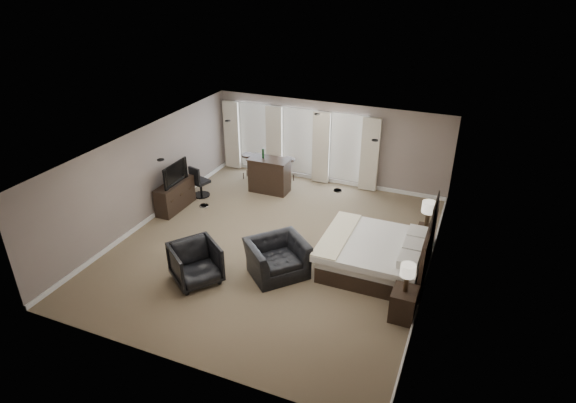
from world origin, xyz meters
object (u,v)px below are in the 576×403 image
at_px(bed, 378,242).
at_px(armchair_far, 196,262).
at_px(nightstand_far, 425,237).
at_px(bar_counter, 269,175).
at_px(desk_chair, 200,181).
at_px(nightstand_near, 403,304).
at_px(lamp_near, 407,278).
at_px(bar_stool_left, 248,166).
at_px(dresser, 175,196).
at_px(lamp_far, 428,215).
at_px(armchair_near, 277,253).
at_px(bar_stool_right, 289,170).

relative_size(bed, armchair_far, 2.29).
distance_m(nightstand_far, bar_counter, 5.11).
height_order(bar_counter, desk_chair, bar_counter).
relative_size(bed, nightstand_near, 3.59).
distance_m(lamp_near, desk_chair, 7.43).
height_order(nightstand_near, bar_stool_left, bar_stool_left).
distance_m(bar_stool_left, desk_chair, 1.88).
relative_size(dresser, armchair_far, 1.38).
bearing_deg(lamp_far, armchair_near, -139.82).
bearing_deg(dresser, bed, -7.35).
xyz_separation_m(lamp_near, armchair_near, (-2.94, 0.42, -0.40)).
height_order(lamp_near, bar_counter, lamp_near).
height_order(bed, nightstand_far, bed).
bearing_deg(bar_stool_left, lamp_near, -39.75).
bearing_deg(bar_stool_right, lamp_far, -26.46).
xyz_separation_m(armchair_near, desk_chair, (-3.74, 2.80, -0.06)).
height_order(armchair_near, bar_counter, armchair_near).
bearing_deg(nightstand_near, nightstand_far, 90.00).
height_order(bed, nightstand_near, bed).
height_order(lamp_near, armchair_far, lamp_near).
relative_size(bar_stool_left, bar_stool_right, 1.04).
xyz_separation_m(lamp_far, dresser, (-6.92, -0.67, -0.48)).
bearing_deg(bar_counter, armchair_far, -85.13).
bearing_deg(bed, lamp_near, -58.46).
relative_size(lamp_near, lamp_far, 0.88).
bearing_deg(nightstand_far, lamp_far, 0.00).
bearing_deg(armchair_far, nightstand_near, -46.39).
bearing_deg(bar_counter, desk_chair, -148.35).
relative_size(lamp_far, desk_chair, 0.71).
bearing_deg(armchair_far, nightstand_far, -15.73).
bearing_deg(nightstand_near, bar_counter, 138.60).
bearing_deg(nightstand_near, dresser, 162.15).
bearing_deg(bed, nightstand_near, -58.46).
relative_size(lamp_far, armchair_far, 0.69).
distance_m(bar_counter, bar_stool_left, 1.23).
distance_m(bed, armchair_far, 4.11).
relative_size(bar_counter, bar_stool_left, 1.48).
distance_m(lamp_near, bar_stool_right, 6.98).
xyz_separation_m(nightstand_far, bar_counter, (-4.90, 1.42, 0.27)).
bearing_deg(dresser, desk_chair, 76.37).
distance_m(lamp_far, desk_chair, 6.70).
distance_m(armchair_far, desk_chair, 4.35).
height_order(bed, bar_stool_right, bed).
relative_size(armchair_near, desk_chair, 1.28).
relative_size(nightstand_far, bar_stool_right, 0.67).
bearing_deg(armchair_far, lamp_far, -15.73).
height_order(nightstand_far, bar_counter, bar_counter).
relative_size(nightstand_near, desk_chair, 0.65).
xyz_separation_m(bed, armchair_near, (-2.05, -1.03, -0.18)).
distance_m(bed, bar_stool_left, 6.15).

